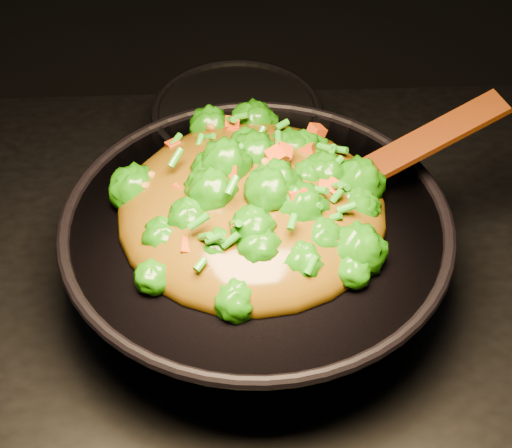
{
  "coord_description": "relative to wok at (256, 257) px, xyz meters",
  "views": [
    {
      "loc": [
        0.03,
        -0.68,
        1.69
      ],
      "look_at": [
        0.06,
        0.01,
        1.01
      ],
      "focal_mm": 55.0,
      "sensor_mm": 36.0,
      "label": 1
    }
  ],
  "objects": [
    {
      "name": "spatula",
      "position": [
        0.18,
        0.06,
        0.11
      ],
      "size": [
        0.27,
        0.11,
        0.11
      ],
      "primitive_type": "cube",
      "rotation": [
        0.0,
        -0.38,
        0.27
      ],
      "color": "#3C1803",
      "rests_on": "wok"
    },
    {
      "name": "back_pot",
      "position": [
        -0.02,
        0.23,
        0.0
      ],
      "size": [
        0.31,
        0.31,
        0.13
      ],
      "primitive_type": "cylinder",
      "rotation": [
        0.0,
        0.0,
        0.44
      ],
      "color": "black",
      "rests_on": "stovetop"
    },
    {
      "name": "wok",
      "position": [
        0.0,
        0.0,
        0.0
      ],
      "size": [
        0.59,
        0.59,
        0.13
      ],
      "primitive_type": null,
      "rotation": [
        0.0,
        0.0,
        -0.35
      ],
      "color": "black",
      "rests_on": "stovetop"
    },
    {
      "name": "stir_fry",
      "position": [
        -0.0,
        0.01,
        0.12
      ],
      "size": [
        0.39,
        0.39,
        0.11
      ],
      "primitive_type": null,
      "rotation": [
        0.0,
        0.0,
        0.2
      ],
      "color": "#1B6807",
      "rests_on": "wok"
    }
  ]
}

